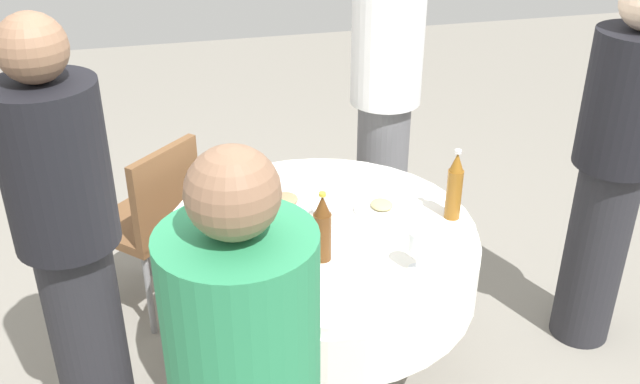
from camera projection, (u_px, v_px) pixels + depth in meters
ground_plane at (320, 372)px, 3.13m from camera, size 10.00×10.00×0.00m
dining_table at (320, 260)px, 2.85m from camera, size 1.24×1.24×0.74m
bottle_dark_green_far at (234, 189)px, 2.77m from camera, size 0.06×0.06×0.29m
bottle_brown_east at (322, 229)px, 2.53m from camera, size 0.07×0.07×0.27m
bottle_amber_outer at (217, 198)px, 2.70m from camera, size 0.06×0.06×0.29m
bottle_amber_inner at (455, 187)px, 2.78m from camera, size 0.06×0.06×0.29m
wine_glass_inner at (329, 201)px, 2.74m from camera, size 0.06×0.06×0.15m
wine_glass_left at (297, 261)px, 2.37m from camera, size 0.06×0.06×0.16m
wine_glass_front at (419, 242)px, 2.48m from camera, size 0.08×0.08×0.15m
plate_right at (381, 208)px, 2.88m from camera, size 0.22×0.22×0.04m
plate_south at (247, 263)px, 2.55m from camera, size 0.21×0.21×0.02m
plate_near at (286, 202)px, 2.93m from camera, size 0.25×0.25×0.04m
fork_east at (310, 178)px, 3.13m from camera, size 0.14×0.14×0.00m
spoon_outer at (395, 243)px, 2.67m from camera, size 0.12×0.16×0.00m
person_east at (71, 247)px, 2.41m from camera, size 0.34×0.34×1.66m
person_outer at (385, 104)px, 3.50m from camera, size 0.34×0.34×1.69m
person_inner at (614, 166)px, 2.96m from camera, size 0.34×0.34×1.65m
chair_front at (153, 215)px, 3.29m from camera, size 0.57×0.57×0.87m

